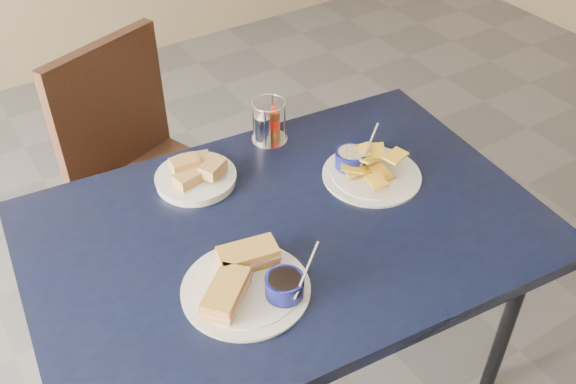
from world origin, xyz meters
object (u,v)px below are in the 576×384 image
dining_table (287,242)px  chair_far (147,157)px  sandwich_plate (249,282)px  plantain_plate (365,168)px  bread_basket (196,175)px  condiment_caddy (268,125)px

dining_table → chair_far: 0.77m
sandwich_plate → dining_table: bearing=35.5°
plantain_plate → bread_basket: bearing=151.5°
dining_table → bread_basket: bearing=111.7°
plantain_plate → condiment_caddy: size_ratio=2.05×
chair_far → plantain_plate: 0.82m
sandwich_plate → bread_basket: size_ratio=1.42×
condiment_caddy → dining_table: bearing=-114.3°
dining_table → condiment_caddy: condiment_caddy is taller
plantain_plate → sandwich_plate: bearing=-158.2°
dining_table → sandwich_plate: 0.25m
dining_table → condiment_caddy: 0.40m
chair_far → sandwich_plate: bearing=-95.9°
condiment_caddy → chair_far: bearing=123.1°
sandwich_plate → plantain_plate: (0.49, 0.20, -0.00)m
chair_far → dining_table: bearing=-82.4°
sandwich_plate → plantain_plate: same height
plantain_plate → bread_basket: size_ratio=1.25×
sandwich_plate → plantain_plate: 0.53m
dining_table → plantain_plate: (0.30, 0.06, 0.08)m
sandwich_plate → bread_basket: (0.08, 0.42, -0.00)m
chair_far → condiment_caddy: chair_far is taller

